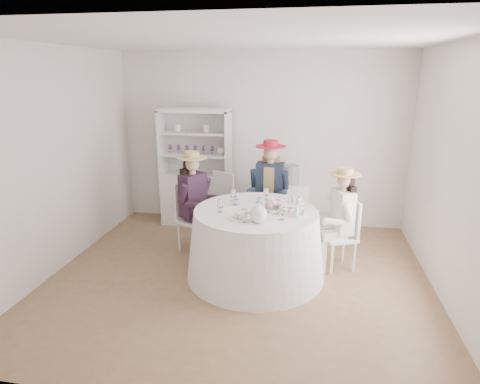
# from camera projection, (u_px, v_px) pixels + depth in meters

# --- Properties ---
(ground) EXTENTS (4.50, 4.50, 0.00)m
(ground) POSITION_uv_depth(u_px,v_px,m) (239.00, 277.00, 4.84)
(ground) COLOR brown
(ground) RESTS_ON ground
(ceiling) EXTENTS (4.50, 4.50, 0.00)m
(ceiling) POSITION_uv_depth(u_px,v_px,m) (238.00, 39.00, 4.06)
(ceiling) COLOR white
(ceiling) RESTS_ON wall_back
(wall_back) EXTENTS (4.50, 0.00, 4.50)m
(wall_back) POSITION_uv_depth(u_px,v_px,m) (261.00, 140.00, 6.34)
(wall_back) COLOR silver
(wall_back) RESTS_ON ground
(wall_front) EXTENTS (4.50, 0.00, 4.50)m
(wall_front) POSITION_uv_depth(u_px,v_px,m) (183.00, 240.00, 2.57)
(wall_front) COLOR silver
(wall_front) RESTS_ON ground
(wall_left) EXTENTS (0.00, 4.50, 4.50)m
(wall_left) POSITION_uv_depth(u_px,v_px,m) (55.00, 161.00, 4.83)
(wall_left) COLOR silver
(wall_left) RESTS_ON ground
(wall_right) EXTENTS (0.00, 4.50, 4.50)m
(wall_right) POSITION_uv_depth(u_px,v_px,m) (456.00, 178.00, 4.07)
(wall_right) COLOR silver
(wall_right) RESTS_ON ground
(tea_table) EXTENTS (1.65, 1.65, 0.84)m
(tea_table) POSITION_uv_depth(u_px,v_px,m) (256.00, 243.00, 4.80)
(tea_table) COLOR white
(tea_table) RESTS_ON ground
(hutch) EXTENTS (1.14, 0.54, 1.85)m
(hutch) POSITION_uv_depth(u_px,v_px,m) (197.00, 184.00, 6.42)
(hutch) COLOR silver
(hutch) RESTS_ON ground
(side_table) EXTENTS (0.59, 0.59, 0.73)m
(side_table) POSITION_uv_depth(u_px,v_px,m) (289.00, 205.00, 6.30)
(side_table) COLOR silver
(side_table) RESTS_ON ground
(hatbox) EXTENTS (0.29, 0.29, 0.28)m
(hatbox) POSITION_uv_depth(u_px,v_px,m) (290.00, 174.00, 6.16)
(hatbox) COLOR black
(hatbox) RESTS_ON side_table
(guest_left) EXTENTS (0.59, 0.54, 1.39)m
(guest_left) POSITION_uv_depth(u_px,v_px,m) (194.00, 197.00, 5.35)
(guest_left) COLOR silver
(guest_left) RESTS_ON ground
(guest_mid) EXTENTS (0.54, 0.56, 1.48)m
(guest_mid) POSITION_uv_depth(u_px,v_px,m) (270.00, 186.00, 5.66)
(guest_mid) COLOR silver
(guest_mid) RESTS_ON ground
(guest_right) EXTENTS (0.54, 0.49, 1.30)m
(guest_right) POSITION_uv_depth(u_px,v_px,m) (340.00, 213.00, 4.88)
(guest_right) COLOR silver
(guest_right) RESTS_ON ground
(spare_chair) EXTENTS (0.55, 0.55, 0.98)m
(spare_chair) POSITION_uv_depth(u_px,v_px,m) (228.00, 200.00, 6.04)
(spare_chair) COLOR silver
(spare_chair) RESTS_ON ground
(teacup_a) EXTENTS (0.10, 0.10, 0.07)m
(teacup_a) POSITION_uv_depth(u_px,v_px,m) (236.00, 203.00, 4.84)
(teacup_a) COLOR white
(teacup_a) RESTS_ON tea_table
(teacup_b) EXTENTS (0.07, 0.07, 0.06)m
(teacup_b) POSITION_uv_depth(u_px,v_px,m) (259.00, 200.00, 4.92)
(teacup_b) COLOR white
(teacup_b) RESTS_ON tea_table
(teacup_c) EXTENTS (0.10, 0.10, 0.07)m
(teacup_c) POSITION_uv_depth(u_px,v_px,m) (277.00, 204.00, 4.77)
(teacup_c) COLOR white
(teacup_c) RESTS_ON tea_table
(flower_bowl) EXTENTS (0.27, 0.27, 0.05)m
(flower_bowl) POSITION_uv_depth(u_px,v_px,m) (274.00, 210.00, 4.59)
(flower_bowl) COLOR white
(flower_bowl) RESTS_ON tea_table
(flower_arrangement) EXTENTS (0.18, 0.18, 0.07)m
(flower_arrangement) POSITION_uv_depth(u_px,v_px,m) (274.00, 204.00, 4.63)
(flower_arrangement) COLOR pink
(flower_arrangement) RESTS_ON tea_table
(table_teapot) EXTENTS (0.27, 0.19, 0.20)m
(table_teapot) POSITION_uv_depth(u_px,v_px,m) (259.00, 214.00, 4.28)
(table_teapot) COLOR white
(table_teapot) RESTS_ON tea_table
(sandwich_plate) EXTENTS (0.24, 0.24, 0.05)m
(sandwich_plate) POSITION_uv_depth(u_px,v_px,m) (239.00, 217.00, 4.40)
(sandwich_plate) COLOR white
(sandwich_plate) RESTS_ON tea_table
(cupcake_stand) EXTENTS (0.23, 0.23, 0.21)m
(cupcake_stand) POSITION_uv_depth(u_px,v_px,m) (297.00, 209.00, 4.49)
(cupcake_stand) COLOR white
(cupcake_stand) RESTS_ON tea_table
(stemware_set) EXTENTS (0.87, 0.91, 0.15)m
(stemware_set) POSITION_uv_depth(u_px,v_px,m) (256.00, 204.00, 4.66)
(stemware_set) COLOR white
(stemware_set) RESTS_ON tea_table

